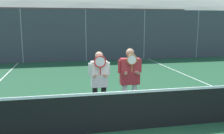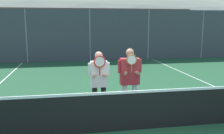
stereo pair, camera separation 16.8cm
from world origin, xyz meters
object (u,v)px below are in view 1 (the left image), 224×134
car_left_of_center (36,45)px  car_center (102,43)px  player_center_left (130,76)px  player_leftmost (99,80)px

car_left_of_center → car_center: size_ratio=0.90×
car_left_of_center → car_center: car_center is taller
player_center_left → car_left_of_center: size_ratio=0.44×
player_leftmost → car_left_of_center: car_left_of_center is taller
player_center_left → car_left_of_center: player_center_left is taller
car_center → player_center_left: bearing=-95.9°
player_center_left → player_leftmost: bearing=179.7°
player_leftmost → car_left_of_center: size_ratio=0.42×
player_leftmost → player_center_left: (0.79, -0.00, 0.06)m
player_center_left → car_left_of_center: bearing=106.1°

